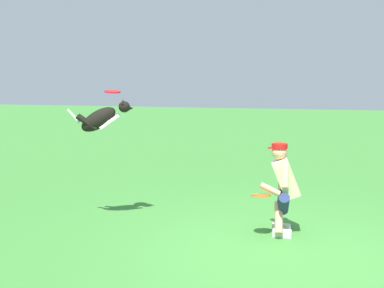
{
  "coord_description": "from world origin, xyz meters",
  "views": [
    {
      "loc": [
        -0.46,
        5.74,
        2.17
      ],
      "look_at": [
        1.29,
        -0.66,
        1.25
      ],
      "focal_mm": 43.61,
      "sensor_mm": 36.0,
      "label": 1
    }
  ],
  "objects": [
    {
      "name": "ground_plane",
      "position": [
        0.0,
        0.0,
        0.0
      ],
      "size": [
        60.0,
        60.0,
        0.0
      ],
      "primitive_type": "plane",
      "color": "#3A7E33"
    },
    {
      "name": "person",
      "position": [
        -0.01,
        -0.75,
        0.7
      ],
      "size": [
        0.56,
        0.65,
        1.29
      ],
      "rotation": [
        0.0,
        0.0,
        0.11
      ],
      "color": "silver",
      "rests_on": "ground_plane"
    },
    {
      "name": "dog",
      "position": [
        2.66,
        -0.58,
        1.6
      ],
      "size": [
        0.93,
        0.48,
        0.55
      ],
      "rotation": [
        0.0,
        0.0,
        3.53
      ],
      "color": "black"
    },
    {
      "name": "frisbee_held",
      "position": [
        0.27,
        -0.48,
        0.61
      ],
      "size": [
        0.35,
        0.35,
        0.08
      ],
      "primitive_type": "cylinder",
      "rotation": [
        0.11,
        0.11,
        5.79
      ],
      "color": "orange",
      "rests_on": "person"
    },
    {
      "name": "frisbee_flying",
      "position": [
        2.5,
        -0.63,
        1.99
      ],
      "size": [
        0.34,
        0.34,
        0.05
      ],
      "primitive_type": "cylinder",
      "rotation": [
        0.01,
        0.12,
        2.37
      ],
      "color": "red"
    }
  ]
}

